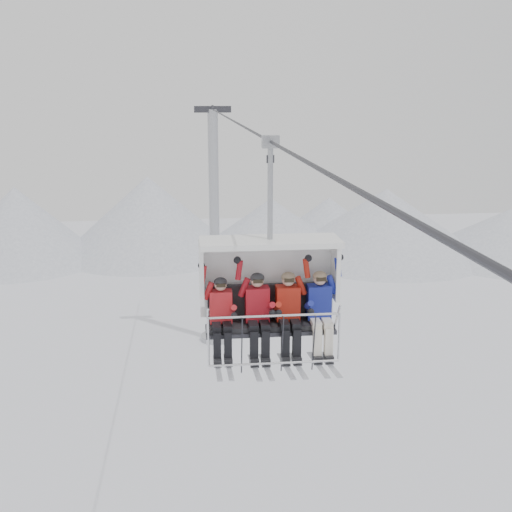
{
  "coord_description": "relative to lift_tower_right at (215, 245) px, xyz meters",
  "views": [
    {
      "loc": [
        -1.46,
        -13.59,
        14.11
      ],
      "look_at": [
        0.0,
        0.0,
        10.65
      ],
      "focal_mm": 45.0,
      "sensor_mm": 36.0,
      "label": 1
    }
  ],
  "objects": [
    {
      "name": "skier_center_left",
      "position": [
        -0.24,
        -24.54,
        4.46
      ],
      "size": [
        0.44,
        1.69,
        1.72
      ],
      "color": "#AA141F",
      "rests_on": "chairlift_carrier"
    },
    {
      "name": "skier_far_right",
      "position": [
        0.92,
        -24.54,
        4.46
      ],
      "size": [
        0.44,
        1.69,
        1.72
      ],
      "color": "navy",
      "rests_on": "chairlift_carrier"
    },
    {
      "name": "chairlift_carrier",
      "position": [
        0.0,
        -24.24,
        4.93
      ],
      "size": [
        2.55,
        1.17,
        3.98
      ],
      "color": "black",
      "rests_on": "haul_cable"
    },
    {
      "name": "ridgeline",
      "position": [
        -1.58,
        20.05,
        -2.94
      ],
      "size": [
        72.0,
        21.0,
        7.0
      ],
      "color": "silver",
      "rests_on": "ground"
    },
    {
      "name": "lift_tower_right",
      "position": [
        0.0,
        0.0,
        0.0
      ],
      "size": [
        2.0,
        1.8,
        13.48
      ],
      "color": "#A1A3A8",
      "rests_on": "ground"
    },
    {
      "name": "haul_cable",
      "position": [
        0.0,
        -22.0,
        7.52
      ],
      "size": [
        0.06,
        50.0,
        0.06
      ],
      "primitive_type": "cylinder",
      "rotation": [
        1.57,
        0.0,
        0.0
      ],
      "color": "#303035",
      "rests_on": "lift_tower_left"
    },
    {
      "name": "skier_far_left",
      "position": [
        -0.91,
        -24.55,
        4.43
      ],
      "size": [
        0.41,
        1.69,
        1.62
      ],
      "color": "red",
      "rests_on": "chairlift_carrier"
    },
    {
      "name": "skier_center_right",
      "position": [
        0.33,
        -24.54,
        4.46
      ],
      "size": [
        0.44,
        1.69,
        1.72
      ],
      "color": "#B12013",
      "rests_on": "chairlift_carrier"
    }
  ]
}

